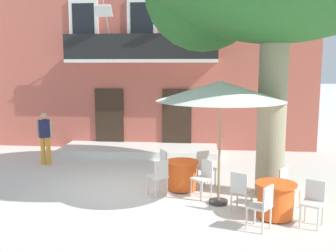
# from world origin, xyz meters

# --- Properties ---
(ground_plane) EXTENTS (120.00, 120.00, 0.00)m
(ground_plane) POSITION_xyz_m (0.00, 0.00, 0.00)
(ground_plane) COLOR silver
(building_facade) EXTENTS (13.00, 5.09, 7.50)m
(building_facade) POSITION_xyz_m (-0.26, 6.99, 3.75)
(building_facade) COLOR #BC5B4C
(building_facade) RESTS_ON ground
(entrance_step_platform) EXTENTS (5.62, 1.82, 0.25)m
(entrance_step_platform) POSITION_xyz_m (-0.26, 4.09, 0.12)
(entrance_step_platform) COLOR silver
(entrance_step_platform) RESTS_ON ground
(cafe_table_near_tree) EXTENTS (0.86, 0.86, 0.76)m
(cafe_table_near_tree) POSITION_xyz_m (1.56, 0.06, 0.39)
(cafe_table_near_tree) COLOR #EA561E
(cafe_table_near_tree) RESTS_ON ground
(cafe_chair_near_tree_0) EXTENTS (0.57, 0.57, 0.91)m
(cafe_chair_near_tree_0) POSITION_xyz_m (2.12, -0.44, 0.53)
(cafe_chair_near_tree_0) COLOR silver
(cafe_chair_near_tree_0) RESTS_ON ground
(cafe_chair_near_tree_1) EXTENTS (0.55, 0.55, 0.91)m
(cafe_chair_near_tree_1) POSITION_xyz_m (2.14, 0.54, 0.53)
(cafe_chair_near_tree_1) COLOR silver
(cafe_chair_near_tree_1) RESTS_ON ground
(cafe_chair_near_tree_2) EXTENTS (0.55, 0.55, 0.91)m
(cafe_chair_near_tree_2) POSITION_xyz_m (1.10, 0.67, 0.53)
(cafe_chair_near_tree_2) COLOR silver
(cafe_chair_near_tree_2) RESTS_ON ground
(cafe_chair_near_tree_3) EXTENTS (0.56, 0.56, 0.91)m
(cafe_chair_near_tree_3) POSITION_xyz_m (1.03, -0.47, 0.53)
(cafe_chair_near_tree_3) COLOR silver
(cafe_chair_near_tree_3) RESTS_ON ground
(cafe_table_middle) EXTENTS (0.86, 0.86, 0.76)m
(cafe_table_middle) POSITION_xyz_m (3.63, -1.64, 0.39)
(cafe_table_middle) COLOR #EA561E
(cafe_table_middle) RESTS_ON ground
(cafe_chair_middle_0) EXTENTS (0.55, 0.55, 0.91)m
(cafe_chair_middle_0) POSITION_xyz_m (3.27, -2.31, 0.53)
(cafe_chair_middle_0) COLOR silver
(cafe_chair_middle_0) RESTS_ON ground
(cafe_chair_middle_1) EXTENTS (0.55, 0.55, 0.91)m
(cafe_chair_middle_1) POSITION_xyz_m (4.32, -1.95, 0.53)
(cafe_chair_middle_1) COLOR silver
(cafe_chair_middle_1) RESTS_ON ground
(cafe_chair_middle_2) EXTENTS (0.56, 0.56, 0.91)m
(cafe_chair_middle_2) POSITION_xyz_m (3.99, -0.98, 0.53)
(cafe_chair_middle_2) COLOR silver
(cafe_chair_middle_2) RESTS_ON ground
(cafe_chair_middle_3) EXTENTS (0.54, 0.54, 0.91)m
(cafe_chair_middle_3) POSITION_xyz_m (2.93, -1.37, 0.53)
(cafe_chair_middle_3) COLOR silver
(cafe_chair_middle_3) RESTS_ON ground
(cafe_umbrella) EXTENTS (2.90, 2.90, 2.85)m
(cafe_umbrella) POSITION_xyz_m (2.47, -0.88, 2.61)
(cafe_umbrella) COLOR #997A56
(cafe_umbrella) RESTS_ON ground
(pedestrian_near_entrance) EXTENTS (0.53, 0.37, 1.69)m
(pedestrian_near_entrance) POSITION_xyz_m (-2.98, 2.20, 0.96)
(pedestrian_near_entrance) COLOR gold
(pedestrian_near_entrance) RESTS_ON ground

